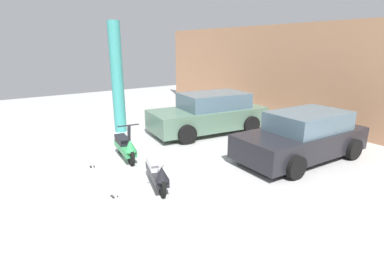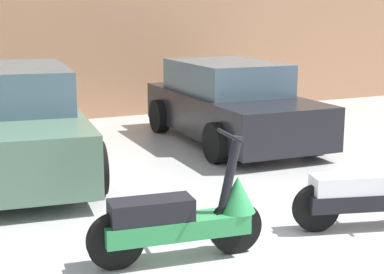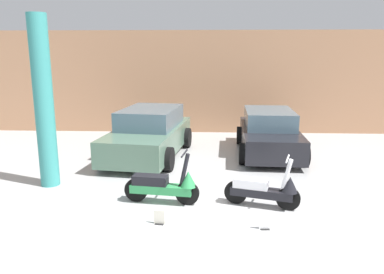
% 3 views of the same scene
% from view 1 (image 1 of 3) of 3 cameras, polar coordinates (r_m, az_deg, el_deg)
% --- Properties ---
extents(ground_plane, '(28.00, 28.00, 0.00)m').
position_cam_1_polar(ground_plane, '(7.26, -17.66, -8.64)').
color(ground_plane, '#B2B2B2').
extents(wall_back, '(19.60, 0.12, 3.84)m').
position_cam_1_polar(wall_back, '(12.02, 23.26, 10.37)').
color(wall_back, tan).
rests_on(wall_back, ground_plane).
extents(scooter_front_left, '(1.56, 0.57, 1.09)m').
position_cam_1_polar(scooter_front_left, '(8.46, -12.54, -1.69)').
color(scooter_front_left, black).
rests_on(scooter_front_left, ground_plane).
extents(scooter_front_right, '(1.47, 0.71, 1.05)m').
position_cam_1_polar(scooter_front_right, '(6.71, -6.64, -6.56)').
color(scooter_front_right, black).
rests_on(scooter_front_right, ground_plane).
extents(car_rear_left, '(2.41, 4.35, 1.41)m').
position_cam_1_polar(car_rear_left, '(10.88, 3.29, 4.47)').
color(car_rear_left, '#51705B').
rests_on(car_rear_left, ground_plane).
extents(car_rear_center, '(2.01, 3.94, 1.31)m').
position_cam_1_polar(car_rear_center, '(8.83, 20.32, 0.07)').
color(car_rear_center, black).
rests_on(car_rear_center, ground_plane).
extents(placard_near_left_scooter, '(0.20, 0.14, 0.26)m').
position_cam_1_polar(placard_near_left_scooter, '(8.25, -18.54, -4.70)').
color(placard_near_left_scooter, black).
rests_on(placard_near_left_scooter, ground_plane).
extents(placard_near_right_scooter, '(0.20, 0.13, 0.26)m').
position_cam_1_polar(placard_near_right_scooter, '(6.59, -14.69, -10.03)').
color(placard_near_right_scooter, black).
rests_on(placard_near_right_scooter, ground_plane).
extents(support_column_side, '(0.42, 0.42, 3.84)m').
position_cam_1_polar(support_column_side, '(11.05, -14.06, 10.75)').
color(support_column_side, teal).
rests_on(support_column_side, ground_plane).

